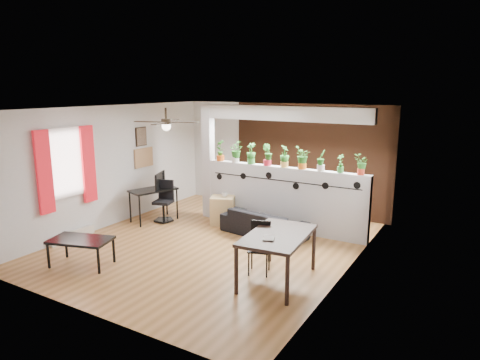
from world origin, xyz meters
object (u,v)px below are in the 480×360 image
(office_chair, at_px, (164,204))
(computer_desk, at_px, (153,192))
(potted_plant_6, at_px, (321,160))
(potted_plant_0, at_px, (220,150))
(dining_table, at_px, (278,239))
(coffee_table, at_px, (81,242))
(cube_shelf, at_px, (223,210))
(folding_chair, at_px, (260,242))
(potted_plant_3, at_px, (267,154))
(potted_plant_8, at_px, (361,164))
(potted_plant_4, at_px, (285,156))
(ceiling_fan, at_px, (166,123))
(potted_plant_7, at_px, (341,163))
(potted_plant_5, at_px, (302,157))
(cup, at_px, (225,195))
(potted_plant_1, at_px, (235,151))
(sofa, at_px, (264,223))
(potted_plant_2, at_px, (251,153))

(office_chair, bearing_deg, computer_desk, -154.08)
(potted_plant_6, bearing_deg, potted_plant_0, -180.00)
(dining_table, height_order, coffee_table, dining_table)
(computer_desk, bearing_deg, cube_shelf, 21.84)
(folding_chair, relative_size, coffee_table, 0.75)
(office_chair, bearing_deg, potted_plant_6, 13.82)
(potted_plant_3, distance_m, potted_plant_8, 1.98)
(potted_plant_4, distance_m, office_chair, 2.94)
(ceiling_fan, xyz_separation_m, potted_plant_4, (1.60, 1.80, -0.73))
(potted_plant_7, relative_size, computer_desk, 0.32)
(potted_plant_5, relative_size, potted_plant_6, 1.10)
(potted_plant_3, bearing_deg, computer_desk, -158.69)
(potted_plant_0, relative_size, potted_plant_8, 1.23)
(potted_plant_7, bearing_deg, computer_desk, -166.80)
(potted_plant_8, distance_m, office_chair, 4.38)
(computer_desk, bearing_deg, potted_plant_6, 14.61)
(potted_plant_3, height_order, potted_plant_7, potted_plant_3)
(potted_plant_0, distance_m, coffee_table, 3.70)
(potted_plant_0, distance_m, computer_desk, 1.78)
(potted_plant_0, distance_m, potted_plant_5, 1.98)
(cup, height_order, folding_chair, folding_chair)
(potted_plant_1, distance_m, potted_plant_3, 0.79)
(potted_plant_4, height_order, office_chair, potted_plant_4)
(ceiling_fan, xyz_separation_m, potted_plant_1, (0.42, 1.80, -0.72))
(potted_plant_6, height_order, cube_shelf, potted_plant_6)
(potted_plant_4, distance_m, computer_desk, 3.07)
(potted_plant_6, distance_m, sofa, 1.73)
(potted_plant_8, height_order, dining_table, potted_plant_8)
(potted_plant_0, xyz_separation_m, potted_plant_4, (1.58, 0.00, -0.02))
(coffee_table, bearing_deg, cup, 73.90)
(potted_plant_8, relative_size, cup, 2.99)
(potted_plant_1, distance_m, potted_plant_7, 2.37)
(potted_plant_3, xyz_separation_m, coffee_table, (-1.76, -3.46, -1.17))
(potted_plant_1, distance_m, potted_plant_5, 1.58)
(potted_plant_3, distance_m, cup, 1.31)
(potted_plant_6, distance_m, coffee_table, 4.69)
(potted_plant_3, height_order, office_chair, potted_plant_3)
(potted_plant_2, relative_size, potted_plant_4, 1.00)
(potted_plant_3, xyz_separation_m, potted_plant_7, (1.58, 0.00, -0.05))
(potted_plant_2, xyz_separation_m, dining_table, (1.76, -2.32, -0.90))
(potted_plant_2, distance_m, cup, 1.08)
(potted_plant_0, distance_m, sofa, 2.01)
(potted_plant_8, height_order, computer_desk, potted_plant_8)
(potted_plant_3, height_order, sofa, potted_plant_3)
(cup, xyz_separation_m, folding_chair, (1.83, -1.80, -0.17))
(sofa, distance_m, folding_chair, 1.80)
(sofa, xyz_separation_m, cup, (-1.07, 0.19, 0.42))
(potted_plant_4, xyz_separation_m, dining_table, (0.97, -2.32, -0.90))
(potted_plant_4, relative_size, office_chair, 0.49)
(office_chair, bearing_deg, cup, 20.37)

